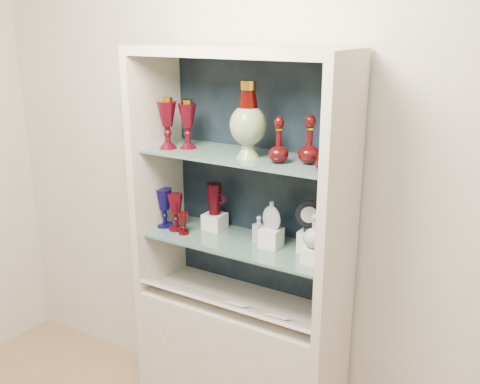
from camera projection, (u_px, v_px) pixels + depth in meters
The scene contains 29 objects.
wall_back at pixel (264, 161), 2.58m from camera, with size 3.50×0.02×2.80m, color beige.
cabinet_base at pixel (240, 366), 2.70m from camera, with size 1.00×0.40×0.75m, color #BBB2A0.
cabinet_back_panel at pixel (260, 177), 2.58m from camera, with size 0.98×0.02×1.15m, color black.
cabinet_side_left at pixel (158, 172), 2.66m from camera, with size 0.04×0.40×1.15m, color #BBB2A0.
cabinet_side_right at pixel (340, 204), 2.19m from camera, with size 0.04×0.40×1.15m, color #BBB2A0.
cabinet_top_cap at pixel (240, 51), 2.25m from camera, with size 1.00×0.40×0.04m, color #BBB2A0.
shelf_lower at pixel (242, 243), 2.52m from camera, with size 0.92×0.34×0.01m, color slate.
shelf_upper at pixel (242, 156), 2.40m from camera, with size 0.92×0.34×0.01m, color slate.
label_ledge at pixel (228, 304), 2.49m from camera, with size 0.92×0.18×0.01m, color #BBB2A0.
label_card_0 at pixel (237, 304), 2.46m from camera, with size 0.10×0.07×0.00m, color white.
label_card_1 at pixel (278, 316), 2.36m from camera, with size 0.10×0.07×0.00m, color white.
pedestal_lamp_left at pixel (188, 124), 2.49m from camera, with size 0.09×0.09×0.23m, color #4C0611, non-canonical shape.
pedestal_lamp_right at pixel (167, 123), 2.49m from camera, with size 0.09×0.09×0.24m, color #4C0611, non-canonical shape.
enamel_urn at pixel (248, 120), 2.30m from camera, with size 0.16×0.16×0.33m, color #124721, non-canonical shape.
ruby_decanter_a at pixel (279, 137), 2.22m from camera, with size 0.09×0.09×0.22m, color #440708, non-canonical shape.
ruby_decanter_b at pixel (310, 138), 2.21m from camera, with size 0.09×0.09×0.22m, color #440708, non-canonical shape.
lidded_bowl at pixel (324, 161), 2.12m from camera, with size 0.07×0.07×0.08m, color #440708, non-canonical shape.
cobalt_goblet at pixel (164, 208), 2.69m from camera, with size 0.08×0.08×0.20m, color #0C0940, non-canonical shape.
ruby_goblet_tall at pixel (176, 212), 2.64m from camera, with size 0.08×0.08×0.19m, color #4C0611, non-canonical shape.
ruby_goblet_small at pixel (183, 223), 2.60m from camera, with size 0.06×0.06×0.11m, color #440708, non-canonical shape.
riser_ruby_pitcher at pixel (215, 221), 2.67m from camera, with size 0.10×0.10×0.08m, color silver.
ruby_pitcher at pixel (214, 199), 2.63m from camera, with size 0.12×0.07×0.16m, color #4C0611, non-canonical shape.
clear_square_bottle at pixel (259, 229), 2.49m from camera, with size 0.05×0.05×0.13m, color #91A3A9, non-canonical shape.
riser_flat_flask at pixel (271, 238), 2.45m from camera, with size 0.09×0.09×0.09m, color silver.
flat_flask at pixel (272, 215), 2.41m from camera, with size 0.09×0.04×0.13m, color #A4A9B6, non-canonical shape.
riser_clear_round_decanter at pixel (314, 255), 2.28m from camera, with size 0.09×0.09×0.07m, color silver.
clear_round_decanter at pixel (315, 232), 2.25m from camera, with size 0.10×0.10×0.15m, color #91A3A9, non-canonical shape.
riser_cameo_medallion at pixel (308, 242), 2.39m from camera, with size 0.08×0.08×0.10m, color silver.
cameo_medallion at pixel (309, 216), 2.35m from camera, with size 0.12×0.04×0.15m, color black, non-canonical shape.
Camera 1 is at (1.20, -0.46, 2.02)m, focal length 40.00 mm.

